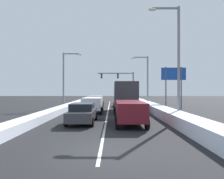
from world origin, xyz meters
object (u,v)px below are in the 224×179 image
(street_lamp_left_mid, at_px, (67,75))
(roadside_sign_right, at_px, (174,78))
(traffic_light_gantry, at_px, (123,80))
(suv_maroon_right_lane_nearest, at_px, (131,111))
(street_lamp_right_near, at_px, (176,53))
(box_truck_right_lane_second, at_px, (126,95))
(sedan_charcoal_center_lane_nearest, at_px, (83,113))
(suv_white_center_lane_second, at_px, (94,103))
(suv_tan_center_lane_third, at_px, (97,100))
(sedan_silver_right_lane_third, at_px, (122,101))
(street_lamp_right_mid, at_px, (146,76))

(street_lamp_left_mid, relative_size, roadside_sign_right, 1.39)
(traffic_light_gantry, distance_m, roadside_sign_right, 16.81)
(suv_maroon_right_lane_nearest, distance_m, street_lamp_right_near, 6.34)
(suv_maroon_right_lane_nearest, distance_m, traffic_light_gantry, 27.50)
(box_truck_right_lane_second, relative_size, roadside_sign_right, 1.31)
(box_truck_right_lane_second, relative_size, traffic_light_gantry, 0.95)
(sedan_charcoal_center_lane_nearest, xyz_separation_m, suv_white_center_lane_second, (0.13, 6.99, 0.25))
(suv_tan_center_lane_third, distance_m, street_lamp_left_mid, 5.57)
(sedan_silver_right_lane_third, xyz_separation_m, street_lamp_right_mid, (3.51, -0.71, 3.79))
(box_truck_right_lane_second, bearing_deg, roadside_sign_right, 26.97)
(suv_tan_center_lane_third, xyz_separation_m, roadside_sign_right, (10.38, -3.26, 3.00))
(box_truck_right_lane_second, xyz_separation_m, suv_tan_center_lane_third, (-3.82, 6.59, -0.88))
(street_lamp_left_mid, bearing_deg, roadside_sign_right, -6.97)
(suv_white_center_lane_second, xyz_separation_m, suv_tan_center_lane_third, (-0.27, 7.14, 0.00))
(suv_maroon_right_lane_nearest, relative_size, roadside_sign_right, 0.89)
(traffic_light_gantry, bearing_deg, suv_white_center_lane_second, -102.11)
(sedan_silver_right_lane_third, distance_m, suv_tan_center_lane_third, 4.09)
(suv_maroon_right_lane_nearest, xyz_separation_m, traffic_light_gantry, (0.80, 27.26, 3.48))
(suv_maroon_right_lane_nearest, xyz_separation_m, street_lamp_right_mid, (3.66, 15.52, 3.54))
(suv_white_center_lane_second, relative_size, street_lamp_right_mid, 0.65)
(street_lamp_right_mid, distance_m, street_lamp_left_mid, 11.52)
(suv_maroon_right_lane_nearest, height_order, street_lamp_right_mid, street_lamp_right_mid)
(box_truck_right_lane_second, xyz_separation_m, suv_white_center_lane_second, (-3.55, -0.55, -0.88))
(sedan_silver_right_lane_third, distance_m, street_lamp_left_mid, 9.18)
(street_lamp_right_near, xyz_separation_m, street_lamp_right_mid, (-0.26, 13.44, -1.00))
(suv_white_center_lane_second, distance_m, street_lamp_right_near, 10.26)
(street_lamp_right_near, xyz_separation_m, street_lamp_left_mid, (-11.56, 11.20, -0.93))
(box_truck_right_lane_second, bearing_deg, suv_white_center_lane_second, -171.26)
(sedan_silver_right_lane_third, height_order, street_lamp_right_mid, street_lamp_right_mid)
(suv_maroon_right_lane_nearest, relative_size, box_truck_right_lane_second, 0.68)
(sedan_silver_right_lane_third, bearing_deg, suv_white_center_lane_second, -112.51)
(sedan_charcoal_center_lane_nearest, height_order, street_lamp_right_mid, street_lamp_right_mid)
(sedan_charcoal_center_lane_nearest, xyz_separation_m, street_lamp_left_mid, (-4.11, 12.62, 3.86))
(sedan_silver_right_lane_third, xyz_separation_m, suv_tan_center_lane_third, (-3.82, -1.44, 0.25))
(roadside_sign_right, bearing_deg, sedan_charcoal_center_lane_nearest, -133.28)
(sedan_charcoal_center_lane_nearest, distance_m, street_lamp_right_near, 8.97)
(street_lamp_left_mid, bearing_deg, suv_maroon_right_lane_nearest, -60.07)
(suv_tan_center_lane_third, bearing_deg, suv_white_center_lane_second, -87.85)
(traffic_light_gantry, relative_size, street_lamp_left_mid, 0.98)
(sedan_charcoal_center_lane_nearest, bearing_deg, roadside_sign_right, 46.72)
(suv_maroon_right_lane_nearest, xyz_separation_m, suv_white_center_lane_second, (-3.41, 7.65, 0.00))
(street_lamp_right_mid, bearing_deg, street_lamp_left_mid, -168.82)
(suv_maroon_right_lane_nearest, bearing_deg, traffic_light_gantry, 88.32)
(box_truck_right_lane_second, height_order, sedan_silver_right_lane_third, box_truck_right_lane_second)
(street_lamp_right_mid, bearing_deg, sedan_silver_right_lane_third, 168.58)
(suv_white_center_lane_second, distance_m, traffic_light_gantry, 20.36)
(street_lamp_left_mid, bearing_deg, box_truck_right_lane_second, -33.16)
(suv_maroon_right_lane_nearest, distance_m, roadside_sign_right, 13.67)
(suv_tan_center_lane_third, bearing_deg, sedan_silver_right_lane_third, 20.61)
(sedan_silver_right_lane_third, xyz_separation_m, street_lamp_right_near, (3.77, -14.15, 4.79))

